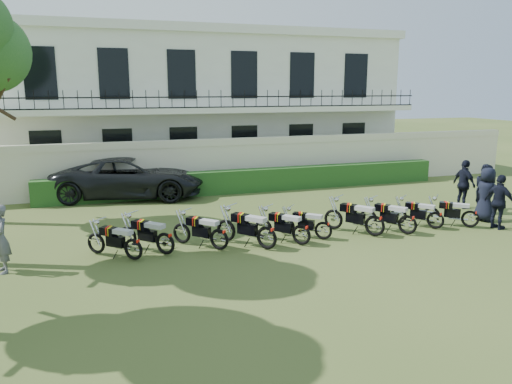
# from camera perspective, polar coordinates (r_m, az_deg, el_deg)

# --- Properties ---
(ground) EXTENTS (100.00, 100.00, 0.00)m
(ground) POSITION_cam_1_polar(r_m,az_deg,el_deg) (15.17, 4.44, -5.47)
(ground) COLOR #3A4F1F
(ground) RESTS_ON ground
(perimeter_wall) EXTENTS (30.00, 0.35, 2.30)m
(perimeter_wall) POSITION_cam_1_polar(r_m,az_deg,el_deg) (22.32, -3.49, 3.23)
(perimeter_wall) COLOR beige
(perimeter_wall) RESTS_ON ground
(hedge) EXTENTS (18.00, 0.60, 1.00)m
(hedge) POSITION_cam_1_polar(r_m,az_deg,el_deg) (21.96, -0.41, 1.33)
(hedge) COLOR #284B1A
(hedge) RESTS_ON ground
(building) EXTENTS (20.40, 9.60, 7.40)m
(building) POSITION_cam_1_polar(r_m,az_deg,el_deg) (27.88, -6.78, 10.13)
(building) COLOR white
(building) RESTS_ON ground
(motorcycle_0) EXTENTS (1.41, 1.31, 1.00)m
(motorcycle_0) POSITION_cam_1_polar(r_m,az_deg,el_deg) (13.61, -13.86, -5.79)
(motorcycle_0) COLOR black
(motorcycle_0) RESTS_ON ground
(motorcycle_1) EXTENTS (1.42, 1.46, 1.06)m
(motorcycle_1) POSITION_cam_1_polar(r_m,az_deg,el_deg) (13.85, -10.34, -5.21)
(motorcycle_1) COLOR black
(motorcycle_1) RESTS_ON ground
(motorcycle_2) EXTENTS (1.37, 1.44, 1.03)m
(motorcycle_2) POSITION_cam_1_polar(r_m,az_deg,el_deg) (14.06, -4.23, -4.84)
(motorcycle_2) COLOR black
(motorcycle_2) RESTS_ON ground
(motorcycle_3) EXTENTS (1.38, 1.67, 1.13)m
(motorcycle_3) POSITION_cam_1_polar(r_m,az_deg,el_deg) (14.07, 1.24, -4.62)
(motorcycle_3) COLOR black
(motorcycle_3) RESTS_ON ground
(motorcycle_4) EXTENTS (1.27, 1.51, 1.03)m
(motorcycle_4) POSITION_cam_1_polar(r_m,az_deg,el_deg) (14.52, 5.23, -4.33)
(motorcycle_4) COLOR black
(motorcycle_4) RESTS_ON ground
(motorcycle_5) EXTENTS (1.35, 1.19, 0.94)m
(motorcycle_5) POSITION_cam_1_polar(r_m,az_deg,el_deg) (15.13, 7.73, -3.89)
(motorcycle_5) COLOR black
(motorcycle_5) RESTS_ON ground
(motorcycle_6) EXTENTS (1.32, 1.68, 1.11)m
(motorcycle_6) POSITION_cam_1_polar(r_m,az_deg,el_deg) (15.72, 13.46, -3.21)
(motorcycle_6) COLOR black
(motorcycle_6) RESTS_ON ground
(motorcycle_7) EXTENTS (1.18, 1.62, 1.05)m
(motorcycle_7) POSITION_cam_1_polar(r_m,az_deg,el_deg) (16.18, 16.96, -3.08)
(motorcycle_7) COLOR black
(motorcycle_7) RESTS_ON ground
(motorcycle_8) EXTENTS (1.19, 1.41, 0.96)m
(motorcycle_8) POSITION_cam_1_polar(r_m,az_deg,el_deg) (17.12, 19.86, -2.60)
(motorcycle_8) COLOR black
(motorcycle_8) RESTS_ON ground
(motorcycle_9) EXTENTS (1.36, 1.25, 0.96)m
(motorcycle_9) POSITION_cam_1_polar(r_m,az_deg,el_deg) (17.71, 23.32, -2.40)
(motorcycle_9) COLOR black
(motorcycle_9) RESTS_ON ground
(suv) EXTENTS (6.56, 4.06, 1.69)m
(suv) POSITION_cam_1_polar(r_m,az_deg,el_deg) (21.38, -14.28, 1.63)
(suv) COLOR black
(suv) RESTS_ON ground
(inspector) EXTENTS (0.58, 0.72, 1.71)m
(inspector) POSITION_cam_1_polar(r_m,az_deg,el_deg) (13.81, -27.15, -4.83)
(inspector) COLOR slate
(inspector) RESTS_ON ground
(officer_2) EXTENTS (0.64, 1.11, 1.79)m
(officer_2) POSITION_cam_1_polar(r_m,az_deg,el_deg) (17.88, 26.07, -1.04)
(officer_2) COLOR black
(officer_2) RESTS_ON ground
(officer_3) EXTENTS (0.78, 1.02, 1.86)m
(officer_3) POSITION_cam_1_polar(r_m,az_deg,el_deg) (18.76, 24.82, -0.25)
(officer_3) COLOR black
(officer_3) RESTS_ON ground
(officer_4) EXTENTS (0.91, 1.04, 1.81)m
(officer_4) POSITION_cam_1_polar(r_m,az_deg,el_deg) (19.96, 24.72, 0.36)
(officer_4) COLOR black
(officer_4) RESTS_ON ground
(officer_5) EXTENTS (0.47, 1.09, 1.85)m
(officer_5) POSITION_cam_1_polar(r_m,az_deg,el_deg) (20.42, 22.69, 0.83)
(officer_5) COLOR black
(officer_5) RESTS_ON ground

